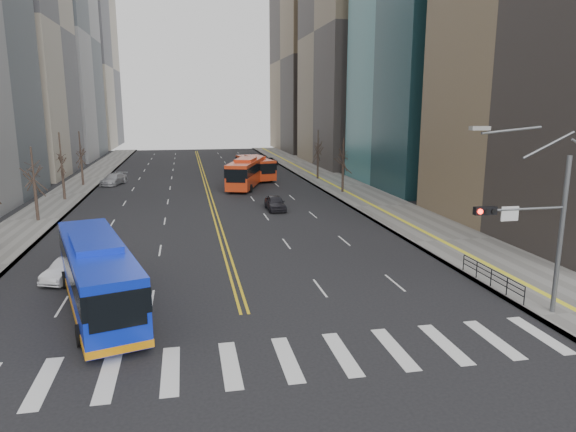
{
  "coord_description": "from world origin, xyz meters",
  "views": [
    {
      "loc": [
        -2.63,
        -19.17,
        10.23
      ],
      "look_at": [
        3.09,
        9.37,
        4.04
      ],
      "focal_mm": 32.0,
      "sensor_mm": 36.0,
      "label": 1
    }
  ],
  "objects": [
    {
      "name": "sidewalk_right",
      "position": [
        17.5,
        45.0,
        0.07
      ],
      "size": [
        7.0,
        130.0,
        0.15
      ],
      "primitive_type": "cube",
      "color": "slate",
      "rests_on": "ground"
    },
    {
      "name": "blue_bus",
      "position": [
        -7.28,
        7.27,
        1.96
      ],
      "size": [
        6.14,
        13.15,
        3.73
      ],
      "color": "#0C25BD",
      "rests_on": "ground"
    },
    {
      "name": "red_bus_near",
      "position": [
        4.98,
        46.57,
        2.1
      ],
      "size": [
        6.38,
        12.28,
        3.79
      ],
      "color": "red",
      "rests_on": "ground"
    },
    {
      "name": "centerline",
      "position": [
        0.0,
        55.0,
        0.01
      ],
      "size": [
        0.55,
        100.0,
        0.01
      ],
      "color": "gold",
      "rests_on": "ground"
    },
    {
      "name": "signal_mast",
      "position": [
        13.77,
        2.0,
        4.86
      ],
      "size": [
        5.37,
        0.37,
        9.39
      ],
      "color": "slate",
      "rests_on": "ground"
    },
    {
      "name": "pedestrian_railing",
      "position": [
        14.3,
        6.0,
        0.82
      ],
      "size": [
        0.06,
        6.06,
        1.02
      ],
      "color": "black",
      "rests_on": "sidewalk_right"
    },
    {
      "name": "car_dark_mid",
      "position": [
        6.12,
        31.07,
        0.75
      ],
      "size": [
        1.78,
        4.4,
        1.5
      ],
      "primitive_type": "imported",
      "rotation": [
        0.0,
        0.0,
        0.0
      ],
      "color": "black",
      "rests_on": "ground"
    },
    {
      "name": "sidewalk_left",
      "position": [
        -16.5,
        45.0,
        0.07
      ],
      "size": [
        5.0,
        130.0,
        0.15
      ],
      "primitive_type": "cube",
      "color": "slate",
      "rests_on": "ground"
    },
    {
      "name": "red_bus_far",
      "position": [
        7.25,
        54.4,
        1.88
      ],
      "size": [
        4.68,
        10.86,
        3.37
      ],
      "color": "red",
      "rests_on": "ground"
    },
    {
      "name": "crosswalk",
      "position": [
        0.0,
        0.0,
        0.01
      ],
      "size": [
        26.7,
        4.0,
        0.01
      ],
      "color": "silver",
      "rests_on": "ground"
    },
    {
      "name": "office_towers",
      "position": [
        0.12,
        68.51,
        23.92
      ],
      "size": [
        83.0,
        134.0,
        58.0
      ],
      "color": "gray",
      "rests_on": "ground"
    },
    {
      "name": "street_trees",
      "position": [
        -7.18,
        34.55,
        4.87
      ],
      "size": [
        35.2,
        47.2,
        7.6
      ],
      "color": "#32251E",
      "rests_on": "ground"
    },
    {
      "name": "car_white",
      "position": [
        -9.84,
        12.46,
        0.65
      ],
      "size": [
        2.75,
        4.18,
        1.3
      ],
      "primitive_type": "imported",
      "rotation": [
        0.0,
        0.0,
        -0.38
      ],
      "color": "silver",
      "rests_on": "ground"
    },
    {
      "name": "car_dark_far",
      "position": [
        12.5,
        72.76,
        0.62
      ],
      "size": [
        2.41,
        4.64,
        1.25
      ],
      "primitive_type": "imported",
      "rotation": [
        0.0,
        0.0,
        0.08
      ],
      "color": "black",
      "rests_on": "ground"
    },
    {
      "name": "car_silver",
      "position": [
        -12.16,
        52.44,
        0.76
      ],
      "size": [
        3.62,
        5.6,
        1.51
      ],
      "primitive_type": "imported",
      "rotation": [
        0.0,
        0.0,
        -0.31
      ],
      "color": "#9FA0A5",
      "rests_on": "ground"
    },
    {
      "name": "ground",
      "position": [
        0.0,
        0.0,
        0.0
      ],
      "size": [
        220.0,
        220.0,
        0.0
      ],
      "primitive_type": "plane",
      "color": "black"
    }
  ]
}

